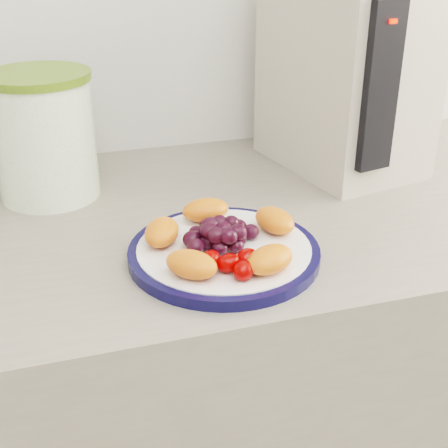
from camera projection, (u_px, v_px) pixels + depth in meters
name	position (u px, v px, depth m)	size (l,w,h in m)	color
counter	(252.00, 421.00, 1.17)	(3.50, 0.60, 0.90)	gray
cabinet_face	(252.00, 433.00, 1.18)	(3.48, 0.58, 0.84)	#9E7A52
plate_rim	(224.00, 253.00, 0.81)	(0.25, 0.25, 0.01)	#0C0D39
plate_face	(224.00, 252.00, 0.81)	(0.23, 0.23, 0.02)	white
canister	(45.00, 140.00, 0.96)	(0.15, 0.15, 0.18)	#3F7210
canister_lid	(36.00, 76.00, 0.91)	(0.16, 0.16, 0.01)	#597324
appliance_body	(346.00, 69.00, 1.05)	(0.19, 0.27, 0.34)	#BEB4A4
appliance_panel	(380.00, 88.00, 0.92)	(0.06, 0.02, 0.25)	black
appliance_led	(393.00, 21.00, 0.86)	(0.01, 0.01, 0.01)	#FF0C05
fruit_plate	(221.00, 238.00, 0.80)	(0.22, 0.21, 0.04)	#FA5521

